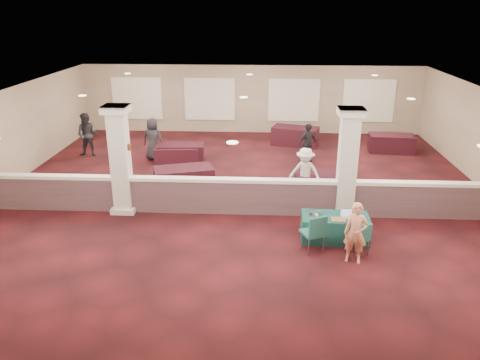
# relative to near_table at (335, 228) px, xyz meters

# --- Properties ---
(ground) EXTENTS (16.00, 16.00, 0.00)m
(ground) POSITION_rel_near_table_xyz_m (-2.54, 3.00, -0.33)
(ground) COLOR #421014
(ground) RESTS_ON ground
(wall_back) EXTENTS (16.00, 0.04, 3.20)m
(wall_back) POSITION_rel_near_table_xyz_m (-2.54, 11.00, 1.27)
(wall_back) COLOR gray
(wall_back) RESTS_ON ground
(wall_front) EXTENTS (16.00, 0.04, 3.20)m
(wall_front) POSITION_rel_near_table_xyz_m (-2.54, -5.00, 1.27)
(wall_front) COLOR gray
(wall_front) RESTS_ON ground
(ceiling) EXTENTS (16.00, 16.00, 0.02)m
(ceiling) POSITION_rel_near_table_xyz_m (-2.54, 3.00, 2.87)
(ceiling) COLOR silver
(ceiling) RESTS_ON wall_back
(partition_wall) EXTENTS (15.60, 0.28, 1.10)m
(partition_wall) POSITION_rel_near_table_xyz_m (-2.54, 1.50, 0.24)
(partition_wall) COLOR #50363B
(partition_wall) RESTS_ON ground
(column_left) EXTENTS (0.72, 0.72, 3.20)m
(column_left) POSITION_rel_near_table_xyz_m (-6.04, 1.50, 1.30)
(column_left) COLOR silver
(column_left) RESTS_ON ground
(column_right) EXTENTS (0.72, 0.72, 3.20)m
(column_right) POSITION_rel_near_table_xyz_m (0.46, 1.50, 1.30)
(column_right) COLOR silver
(column_right) RESTS_ON ground
(sconce_left) EXTENTS (0.12, 0.12, 0.18)m
(sconce_left) POSITION_rel_near_table_xyz_m (-6.32, 1.50, 1.67)
(sconce_left) COLOR brown
(sconce_left) RESTS_ON column_left
(sconce_right) EXTENTS (0.12, 0.12, 0.18)m
(sconce_right) POSITION_rel_near_table_xyz_m (-5.76, 1.50, 1.67)
(sconce_right) COLOR brown
(sconce_right) RESTS_ON column_left
(near_table) EXTENTS (1.76, 0.92, 0.66)m
(near_table) POSITION_rel_near_table_xyz_m (0.00, 0.00, 0.00)
(near_table) COLOR #0E342E
(near_table) RESTS_ON ground
(conf_chair_main) EXTENTS (0.55, 0.55, 0.85)m
(conf_chair_main) POSITION_rel_near_table_xyz_m (0.53, -0.76, 0.17)
(conf_chair_main) COLOR #1F5B50
(conf_chair_main) RESTS_ON ground
(conf_chair_side) EXTENTS (0.67, 0.67, 1.02)m
(conf_chair_side) POSITION_rel_near_table_xyz_m (-0.61, -0.74, 0.27)
(conf_chair_side) COLOR #1F5B50
(conf_chair_side) RESTS_ON ground
(woman) EXTENTS (0.62, 0.49, 1.52)m
(woman) POSITION_rel_near_table_xyz_m (0.31, -1.13, 0.43)
(woman) COLOR #E39463
(woman) RESTS_ON ground
(far_table_front_left) EXTENTS (1.77, 1.04, 0.68)m
(far_table_front_left) POSITION_rel_near_table_xyz_m (-5.28, 6.00, 0.01)
(far_table_front_left) COLOR black
(far_table_front_left) RESTS_ON ground
(far_table_front_center) EXTENTS (2.11, 1.49, 0.78)m
(far_table_front_center) POSITION_rel_near_table_xyz_m (-4.54, 3.30, 0.06)
(far_table_front_center) COLOR black
(far_table_front_center) RESTS_ON ground
(far_table_front_right) EXTENTS (1.62, 0.81, 0.66)m
(far_table_front_right) POSITION_rel_near_table_xyz_m (-0.04, 3.30, -0.00)
(far_table_front_right) COLOR black
(far_table_front_right) RESTS_ON ground
(far_table_back_left) EXTENTS (1.87, 1.04, 0.73)m
(far_table_back_left) POSITION_rel_near_table_xyz_m (-5.15, 6.20, 0.03)
(far_table_back_left) COLOR black
(far_table_back_left) RESTS_ON ground
(far_table_back_center) EXTENTS (2.16, 1.49, 0.80)m
(far_table_back_center) POSITION_rel_near_table_xyz_m (-0.54, 8.92, 0.07)
(far_table_back_center) COLOR black
(far_table_back_center) RESTS_ON ground
(far_table_back_right) EXTENTS (1.88, 1.06, 0.73)m
(far_table_back_right) POSITION_rel_near_table_xyz_m (3.44, 8.08, 0.03)
(far_table_back_right) COLOR black
(far_table_back_right) RESTS_ON ground
(attendee_a) EXTENTS (0.86, 0.48, 1.78)m
(attendee_a) POSITION_rel_near_table_xyz_m (-9.04, 6.81, 0.56)
(attendee_a) COLOR black
(attendee_a) RESTS_ON ground
(attendee_b) EXTENTS (1.12, 0.79, 1.60)m
(attendee_b) POSITION_rel_near_table_xyz_m (-0.57, 3.00, 0.47)
(attendee_b) COLOR beige
(attendee_b) RESTS_ON ground
(attendee_c) EXTENTS (0.97, 0.91, 1.54)m
(attendee_c) POSITION_rel_near_table_xyz_m (-0.21, 6.52, 0.44)
(attendee_c) COLOR black
(attendee_c) RESTS_ON ground
(attendee_d) EXTENTS (0.87, 0.53, 1.69)m
(attendee_d) POSITION_rel_near_table_xyz_m (-6.30, 6.50, 0.51)
(attendee_d) COLOR black
(attendee_d) RESTS_ON ground
(laptop_base) EXTENTS (0.31, 0.22, 0.02)m
(laptop_base) POSITION_rel_near_table_xyz_m (0.27, -0.05, 0.34)
(laptop_base) COLOR silver
(laptop_base) RESTS_ON near_table
(laptop_screen) EXTENTS (0.30, 0.02, 0.20)m
(laptop_screen) POSITION_rel_near_table_xyz_m (0.28, 0.05, 0.45)
(laptop_screen) COLOR silver
(laptop_screen) RESTS_ON near_table
(screen_glow) EXTENTS (0.27, 0.01, 0.17)m
(screen_glow) POSITION_rel_near_table_xyz_m (0.27, 0.04, 0.44)
(screen_glow) COLOR #B0BBD3
(screen_glow) RESTS_ON near_table
(knitting) EXTENTS (0.37, 0.29, 0.03)m
(knitting) POSITION_rel_near_table_xyz_m (0.04, -0.23, 0.35)
(knitting) COLOR orange
(knitting) RESTS_ON near_table
(yarn_cream) EXTENTS (0.10, 0.10, 0.10)m
(yarn_cream) POSITION_rel_near_table_xyz_m (-0.50, -0.07, 0.38)
(yarn_cream) COLOR beige
(yarn_cream) RESTS_ON near_table
(yarn_red) EXTENTS (0.09, 0.09, 0.09)m
(yarn_red) POSITION_rel_near_table_xyz_m (-0.64, 0.07, 0.38)
(yarn_red) COLOR maroon
(yarn_red) RESTS_ON near_table
(yarn_grey) EXTENTS (0.09, 0.09, 0.09)m
(yarn_grey) POSITION_rel_near_table_xyz_m (-0.41, 0.12, 0.38)
(yarn_grey) COLOR #444549
(yarn_grey) RESTS_ON near_table
(scissors) EXTENTS (0.11, 0.03, 0.01)m
(scissors) POSITION_rel_near_table_xyz_m (0.58, -0.27, 0.34)
(scissors) COLOR #B12412
(scissors) RESTS_ON near_table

